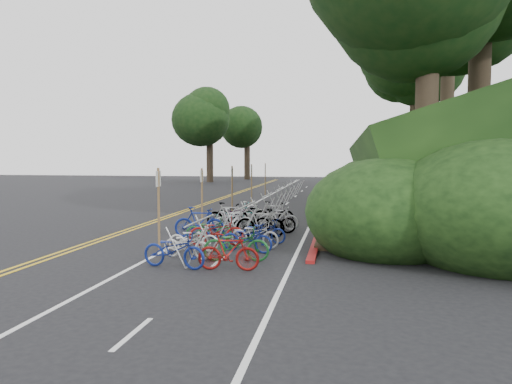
% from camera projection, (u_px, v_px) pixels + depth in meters
% --- Properties ---
extents(ground, '(120.00, 120.00, 0.00)m').
position_uv_depth(ground, '(144.00, 245.00, 16.78)').
color(ground, black).
rests_on(ground, ground).
extents(road_markings, '(7.47, 80.00, 0.01)m').
position_uv_depth(road_markings, '(229.00, 213.00, 26.60)').
color(road_markings, gold).
rests_on(road_markings, ground).
extents(red_curb, '(0.25, 28.00, 0.10)m').
position_uv_depth(red_curb, '(326.00, 210.00, 27.61)').
color(red_curb, maroon).
rests_on(red_curb, ground).
extents(embankment, '(14.30, 48.14, 9.11)m').
position_uv_depth(embankment, '(440.00, 163.00, 33.12)').
color(embankment, black).
rests_on(embankment, ground).
extents(tree_cluster, '(32.63, 54.19, 18.71)m').
position_uv_depth(tree_cluster, '(389.00, 36.00, 35.97)').
color(tree_cluster, '#2D2319').
rests_on(tree_cluster, ground).
extents(bike_rack_front, '(1.13, 2.93, 1.15)m').
position_uv_depth(bike_rack_front, '(200.00, 230.00, 14.53)').
color(bike_rack_front, '#A1A2A4').
rests_on(bike_rack_front, ground).
extents(bike_racks_rest, '(1.14, 23.00, 1.17)m').
position_uv_depth(bike_racks_rest, '(280.00, 194.00, 28.99)').
color(bike_racks_rest, '#A1A2A4').
rests_on(bike_racks_rest, ground).
extents(signpost_near, '(0.08, 0.40, 2.63)m').
position_uv_depth(signpost_near, '(159.00, 203.00, 15.93)').
color(signpost_near, brown).
rests_on(signpost_near, ground).
extents(signposts_rest, '(0.08, 18.40, 2.50)m').
position_uv_depth(signposts_rest, '(243.00, 182.00, 30.34)').
color(signposts_rest, brown).
rests_on(signposts_rest, ground).
extents(bike_front, '(0.57, 1.92, 1.15)m').
position_uv_depth(bike_front, '(199.00, 223.00, 18.25)').
color(bike_front, navy).
rests_on(bike_front, ground).
extents(bike_valet, '(2.89, 11.67, 1.10)m').
position_uv_depth(bike_valet, '(237.00, 227.00, 17.67)').
color(bike_valet, navy).
rests_on(bike_valet, ground).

